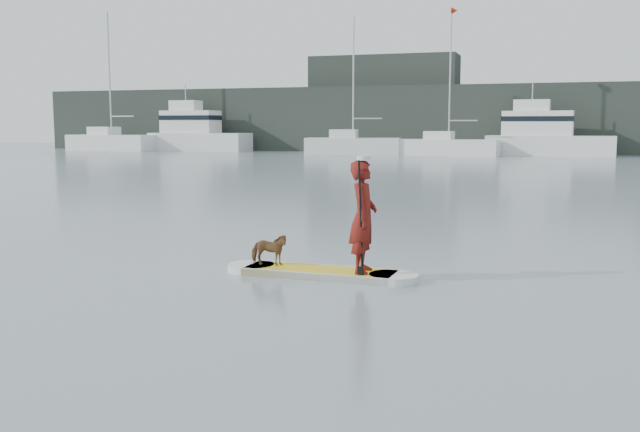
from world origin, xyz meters
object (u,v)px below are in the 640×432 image
(sailboat_a, at_px, (111,141))
(motor_yacht_b, at_px, (196,132))
(dog, at_px, (269,250))
(sailboat_d, at_px, (448,146))
(paddleboard, at_px, (320,272))
(paddler, at_px, (363,217))
(motor_yacht_a, at_px, (544,135))
(sailboat_c, at_px, (352,145))

(sailboat_a, bearing_deg, motor_yacht_b, 19.12)
(dog, bearing_deg, sailboat_d, -4.71)
(paddleboard, distance_m, sailboat_a, 60.65)
(paddleboard, height_order, dog, dog)
(paddler, height_order, motor_yacht_b, motor_yacht_b)
(paddleboard, height_order, paddler, paddler)
(paddler, relative_size, sailboat_d, 0.15)
(motor_yacht_a, distance_m, motor_yacht_b, 31.67)
(paddleboard, bearing_deg, sailboat_c, 106.58)
(paddleboard, relative_size, dog, 5.18)
(paddleboard, relative_size, motor_yacht_b, 0.34)
(paddleboard, height_order, motor_yacht_b, motor_yacht_b)
(sailboat_a, distance_m, motor_yacht_b, 8.33)
(motor_yacht_a, bearing_deg, sailboat_a, -174.86)
(sailboat_d, bearing_deg, paddleboard, -80.14)
(sailboat_c, xyz_separation_m, motor_yacht_b, (-16.44, 3.43, 0.94))
(paddler, relative_size, motor_yacht_a, 0.18)
(paddleboard, xyz_separation_m, sailboat_d, (-4.80, 46.93, 0.77))
(sailboat_d, bearing_deg, dog, -81.24)
(motor_yacht_b, bearing_deg, sailboat_a, -165.29)
(sailboat_a, height_order, motor_yacht_a, sailboat_a)
(paddleboard, distance_m, motor_yacht_b, 57.83)
(sailboat_d, height_order, motor_yacht_b, sailboat_d)
(dog, bearing_deg, motor_yacht_a, -13.46)
(sailboat_a, bearing_deg, paddleboard, -47.12)
(motor_yacht_b, bearing_deg, motor_yacht_a, -0.22)
(dog, xyz_separation_m, sailboat_d, (-3.88, 46.90, 0.44))
(paddleboard, relative_size, sailboat_c, 0.29)
(sailboat_a, height_order, sailboat_c, sailboat_a)
(dog, bearing_deg, paddler, -100.77)
(sailboat_d, height_order, motor_yacht_a, sailboat_d)
(motor_yacht_a, bearing_deg, motor_yacht_b, -177.93)
(paddler, xyz_separation_m, sailboat_c, (-13.41, 46.53, -0.19))
(paddler, relative_size, sailboat_c, 0.16)
(dog, distance_m, motor_yacht_b, 57.35)
(sailboat_a, xyz_separation_m, motor_yacht_b, (8.04, 2.01, 0.86))
(paddler, xyz_separation_m, motor_yacht_a, (1.83, 49.45, 0.65))
(paddleboard, xyz_separation_m, sailboat_a, (-37.14, 47.93, 0.85))
(sailboat_a, bearing_deg, sailboat_c, 1.78)
(paddler, height_order, motor_yacht_a, motor_yacht_a)
(dog, distance_m, motor_yacht_a, 49.55)
(paddler, distance_m, sailboat_c, 48.42)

